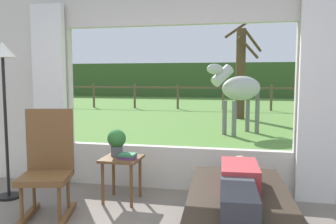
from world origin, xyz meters
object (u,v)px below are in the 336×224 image
object	(u,v)px
floor_lamp_left	(3,73)
book_stack	(128,156)
reclining_person	(239,182)
side_table	(122,165)
recliner_sofa	(239,213)
horse	(239,89)
pasture_tree	(241,71)
potted_plant	(117,141)
rocking_chair	(48,165)

from	to	relation	value
floor_lamp_left	book_stack	bearing A→B (deg)	5.06
reclining_person	side_table	xyz separation A→B (m)	(-1.35, 0.70, -0.10)
reclining_person	recliner_sofa	bearing A→B (deg)	86.43
floor_lamp_left	horse	size ratio (longest dim) A/B	1.07
horse	pasture_tree	size ratio (longest dim) A/B	0.50
pasture_tree	potted_plant	bearing A→B (deg)	-99.21
recliner_sofa	potted_plant	xyz separation A→B (m)	(-1.43, 0.71, 0.48)
reclining_person	pasture_tree	distance (m)	9.21
book_stack	horse	distance (m)	5.28
pasture_tree	reclining_person	bearing A→B (deg)	-89.53
potted_plant	floor_lamp_left	world-z (taller)	floor_lamp_left
side_table	reclining_person	bearing A→B (deg)	-27.49
floor_lamp_left	side_table	bearing A→B (deg)	7.76
recliner_sofa	rocking_chair	xyz separation A→B (m)	(-1.95, 0.07, 0.33)
side_table	floor_lamp_left	world-z (taller)	floor_lamp_left
potted_plant	book_stack	bearing A→B (deg)	-34.30
rocking_chair	horse	xyz separation A→B (m)	(1.87, 5.65, 0.61)
side_table	potted_plant	distance (m)	0.29
potted_plant	pasture_tree	distance (m)	8.54
side_table	pasture_tree	world-z (taller)	pasture_tree
rocking_chair	reclining_person	bearing A→B (deg)	-18.22
side_table	potted_plant	size ratio (longest dim) A/B	1.63
rocking_chair	horse	size ratio (longest dim) A/B	0.65
book_stack	floor_lamp_left	size ratio (longest dim) A/B	0.10
rocking_chair	horse	bearing A→B (deg)	56.91
potted_plant	floor_lamp_left	xyz separation A→B (m)	(-1.29, -0.25, 0.80)
reclining_person	side_table	distance (m)	1.53
horse	recliner_sofa	bearing A→B (deg)	132.72
recliner_sofa	potted_plant	world-z (taller)	potted_plant
horse	book_stack	bearing A→B (deg)	118.92
potted_plant	book_stack	xyz separation A→B (m)	(0.17, -0.12, -0.15)
potted_plant	pasture_tree	bearing A→B (deg)	80.79
potted_plant	reclining_person	bearing A→B (deg)	-28.07
side_table	rocking_chair	bearing A→B (deg)	-135.43
reclining_person	rocking_chair	size ratio (longest dim) A/B	1.28
rocking_chair	pasture_tree	distance (m)	9.28
horse	potted_plant	bearing A→B (deg)	116.77
rocking_chair	potted_plant	xyz separation A→B (m)	(0.52, 0.65, 0.16)
potted_plant	horse	bearing A→B (deg)	74.85
reclining_person	horse	size ratio (longest dim) A/B	0.83
rocking_chair	floor_lamp_left	size ratio (longest dim) A/B	0.60
rocking_chair	horse	world-z (taller)	horse
reclining_person	book_stack	distance (m)	1.42
side_table	potted_plant	world-z (taller)	potted_plant
book_stack	horse	xyz separation A→B (m)	(1.18, 5.12, 0.60)
potted_plant	pasture_tree	world-z (taller)	pasture_tree
reclining_person	side_table	size ratio (longest dim) A/B	2.76
rocking_chair	side_table	distance (m)	0.84
floor_lamp_left	recliner_sofa	bearing A→B (deg)	-9.71
floor_lamp_left	horse	world-z (taller)	floor_lamp_left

